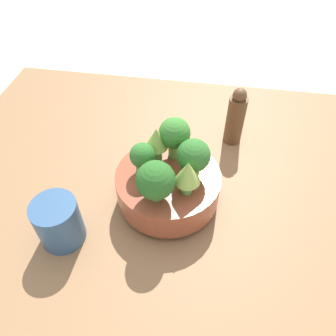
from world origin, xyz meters
name	(u,v)px	position (x,y,z in m)	size (l,w,h in m)	color
ground_plane	(156,205)	(0.00, 0.00, 0.00)	(6.00, 6.00, 0.00)	beige
table	(156,199)	(0.00, 0.00, 0.02)	(1.01, 0.87, 0.04)	olive
bowl	(168,186)	(-0.03, 0.01, 0.09)	(0.20, 0.20, 0.08)	brown
broccoli_floret_right	(143,157)	(0.02, 0.01, 0.16)	(0.05, 0.05, 0.07)	#609347
broccoli_floret_front	(174,134)	(-0.03, -0.04, 0.17)	(0.06, 0.06, 0.09)	#7AB256
romanesco_piece_far	(188,174)	(-0.07, 0.05, 0.17)	(0.05, 0.05, 0.08)	#6BA34C
romanesco_piece_near	(157,140)	(0.00, -0.02, 0.17)	(0.04, 0.04, 0.08)	#609347
broccoli_floret_left	(193,157)	(-0.07, 0.01, 0.17)	(0.06, 0.06, 0.08)	#6BA34C
broccoli_floret_back	(156,181)	(-0.02, 0.07, 0.17)	(0.07, 0.07, 0.08)	#609347
cup	(59,222)	(0.15, 0.13, 0.09)	(0.08, 0.08, 0.10)	#33567F
pepper_mill	(236,117)	(-0.15, -0.19, 0.11)	(0.04, 0.04, 0.15)	brown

